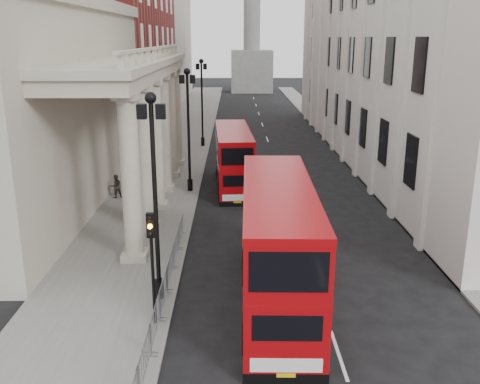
{
  "coord_description": "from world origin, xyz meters",
  "views": [
    {
      "loc": [
        2.46,
        -15.84,
        10.35
      ],
      "look_at": [
        2.76,
        9.75,
        2.94
      ],
      "focal_mm": 40.0,
      "sensor_mm": 36.0,
      "label": 1
    }
  ],
  "objects_px": {
    "bus_far": "(233,157)",
    "pedestrian_a": "(146,207)",
    "monument_column": "(252,7)",
    "lamp_post_south": "(155,185)",
    "traffic_light": "(152,248)",
    "pedestrian_b": "(116,186)",
    "lamp_post_north": "(202,97)",
    "pedestrian_c": "(141,180)",
    "bus_near": "(278,242)",
    "lamp_post_mid": "(188,122)"
  },
  "relations": [
    {
      "from": "bus_far",
      "to": "pedestrian_a",
      "type": "xyz_separation_m",
      "value": [
        -4.99,
        -8.13,
        -1.11
      ]
    },
    {
      "from": "monument_column",
      "to": "lamp_post_south",
      "type": "xyz_separation_m",
      "value": [
        -6.6,
        -88.0,
        -11.07
      ]
    },
    {
      "from": "monument_column",
      "to": "bus_far",
      "type": "relative_size",
      "value": 5.59
    },
    {
      "from": "traffic_light",
      "to": "pedestrian_a",
      "type": "distance_m",
      "value": 11.61
    },
    {
      "from": "pedestrian_b",
      "to": "lamp_post_north",
      "type": "bearing_deg",
      "value": -132.52
    },
    {
      "from": "lamp_post_north",
      "to": "lamp_post_south",
      "type": "bearing_deg",
      "value": -90.0
    },
    {
      "from": "monument_column",
      "to": "pedestrian_a",
      "type": "xyz_separation_m",
      "value": [
        -8.57,
        -78.78,
        -14.93
      ]
    },
    {
      "from": "lamp_post_south",
      "to": "pedestrian_a",
      "type": "bearing_deg",
      "value": 102.06
    },
    {
      "from": "lamp_post_south",
      "to": "pedestrian_b",
      "type": "distance_m",
      "value": 15.56
    },
    {
      "from": "monument_column",
      "to": "traffic_light",
      "type": "distance_m",
      "value": 91.17
    },
    {
      "from": "bus_far",
      "to": "pedestrian_c",
      "type": "height_order",
      "value": "bus_far"
    },
    {
      "from": "monument_column",
      "to": "pedestrian_b",
      "type": "bearing_deg",
      "value": -98.76
    },
    {
      "from": "lamp_post_south",
      "to": "bus_near",
      "type": "bearing_deg",
      "value": -0.51
    },
    {
      "from": "lamp_post_mid",
      "to": "lamp_post_north",
      "type": "relative_size",
      "value": 1.0
    },
    {
      "from": "lamp_post_north",
      "to": "pedestrian_a",
      "type": "relative_size",
      "value": 4.46
    },
    {
      "from": "lamp_post_south",
      "to": "pedestrian_c",
      "type": "distance_m",
      "value": 16.2
    },
    {
      "from": "bus_near",
      "to": "pedestrian_a",
      "type": "bearing_deg",
      "value": 127.53
    },
    {
      "from": "monument_column",
      "to": "lamp_post_north",
      "type": "distance_m",
      "value": 57.46
    },
    {
      "from": "bus_near",
      "to": "bus_far",
      "type": "relative_size",
      "value": 1.16
    },
    {
      "from": "lamp_post_mid",
      "to": "traffic_light",
      "type": "height_order",
      "value": "lamp_post_mid"
    },
    {
      "from": "traffic_light",
      "to": "pedestrian_b",
      "type": "bearing_deg",
      "value": 106.61
    },
    {
      "from": "lamp_post_north",
      "to": "traffic_light",
      "type": "xyz_separation_m",
      "value": [
        0.1,
        -34.02,
        -1.8
      ]
    },
    {
      "from": "traffic_light",
      "to": "monument_column",
      "type": "bearing_deg",
      "value": 85.87
    },
    {
      "from": "lamp_post_north",
      "to": "bus_far",
      "type": "xyz_separation_m",
      "value": [
        3.02,
        -14.65,
        -2.75
      ]
    },
    {
      "from": "bus_near",
      "to": "pedestrian_c",
      "type": "distance_m",
      "value": 17.47
    },
    {
      "from": "monument_column",
      "to": "lamp_post_mid",
      "type": "distance_m",
      "value": 73.14
    },
    {
      "from": "lamp_post_mid",
      "to": "lamp_post_north",
      "type": "distance_m",
      "value": 16.0
    },
    {
      "from": "lamp_post_south",
      "to": "pedestrian_b",
      "type": "relative_size",
      "value": 5.3
    },
    {
      "from": "lamp_post_mid",
      "to": "pedestrian_a",
      "type": "bearing_deg",
      "value": -106.19
    },
    {
      "from": "lamp_post_south",
      "to": "traffic_light",
      "type": "distance_m",
      "value": 2.71
    },
    {
      "from": "lamp_post_north",
      "to": "pedestrian_c",
      "type": "bearing_deg",
      "value": -101.24
    },
    {
      "from": "lamp_post_mid",
      "to": "lamp_post_north",
      "type": "xyz_separation_m",
      "value": [
        0.0,
        16.0,
        0.0
      ]
    },
    {
      "from": "lamp_post_mid",
      "to": "pedestrian_b",
      "type": "distance_m",
      "value": 6.46
    },
    {
      "from": "lamp_post_south",
      "to": "pedestrian_a",
      "type": "distance_m",
      "value": 10.19
    },
    {
      "from": "monument_column",
      "to": "pedestrian_a",
      "type": "bearing_deg",
      "value": -96.21
    },
    {
      "from": "pedestrian_c",
      "to": "monument_column",
      "type": "bearing_deg",
      "value": 108.51
    },
    {
      "from": "pedestrian_a",
      "to": "pedestrian_b",
      "type": "height_order",
      "value": "pedestrian_a"
    },
    {
      "from": "lamp_post_mid",
      "to": "bus_near",
      "type": "relative_size",
      "value": 0.74
    },
    {
      "from": "lamp_post_mid",
      "to": "pedestrian_a",
      "type": "distance_m",
      "value": 8.05
    },
    {
      "from": "bus_far",
      "to": "lamp_post_south",
      "type": "bearing_deg",
      "value": -102.91
    },
    {
      "from": "lamp_post_north",
      "to": "pedestrian_a",
      "type": "distance_m",
      "value": 23.19
    },
    {
      "from": "lamp_post_mid",
      "to": "pedestrian_a",
      "type": "xyz_separation_m",
      "value": [
        -1.97,
        -6.78,
        -3.86
      ]
    },
    {
      "from": "traffic_light",
      "to": "pedestrian_b",
      "type": "xyz_separation_m",
      "value": [
        -4.86,
        16.28,
        -2.2
      ]
    },
    {
      "from": "traffic_light",
      "to": "bus_far",
      "type": "relative_size",
      "value": 0.44
    },
    {
      "from": "bus_far",
      "to": "pedestrian_b",
      "type": "distance_m",
      "value": 8.46
    },
    {
      "from": "monument_column",
      "to": "lamp_post_south",
      "type": "relative_size",
      "value": 6.51
    },
    {
      "from": "lamp_post_mid",
      "to": "bus_far",
      "type": "relative_size",
      "value": 0.86
    },
    {
      "from": "lamp_post_mid",
      "to": "bus_far",
      "type": "height_order",
      "value": "lamp_post_mid"
    },
    {
      "from": "lamp_post_mid",
      "to": "lamp_post_south",
      "type": "bearing_deg",
      "value": -90.0
    },
    {
      "from": "monument_column",
      "to": "pedestrian_c",
      "type": "bearing_deg",
      "value": -97.76
    }
  ]
}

